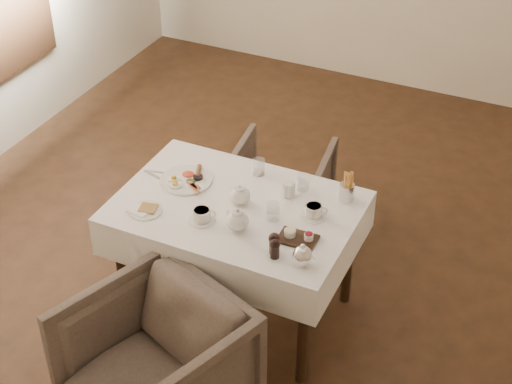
{
  "coord_description": "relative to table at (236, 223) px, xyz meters",
  "views": [
    {
      "loc": [
        1.64,
        -3.61,
        3.23
      ],
      "look_at": [
        0.2,
        -0.55,
        0.82
      ],
      "focal_mm": 55.0,
      "sensor_mm": 36.0,
      "label": 1
    }
  ],
  "objects": [
    {
      "name": "cutlery_fork",
      "position": [
        -0.53,
        0.09,
        0.12
      ],
      "size": [
        0.17,
        0.06,
        0.0
      ],
      "primitive_type": "cube",
      "rotation": [
        0.0,
        0.0,
        1.84
      ],
      "color": "silver",
      "rests_on": "table"
    },
    {
      "name": "creamer",
      "position": [
        0.22,
        0.2,
        0.16
      ],
      "size": [
        0.09,
        0.09,
        0.08
      ],
      "primitive_type": "cylinder",
      "rotation": [
        0.0,
        0.0,
        -0.31
      ],
      "color": "white",
      "rests_on": "table"
    },
    {
      "name": "side_plate",
      "position": [
        -0.41,
        -0.25,
        0.12
      ],
      "size": [
        0.18,
        0.18,
        0.02
      ],
      "rotation": [
        0.0,
        0.0,
        0.02
      ],
      "color": "white",
      "rests_on": "table"
    },
    {
      "name": "pepper_mill_left",
      "position": [
        0.36,
        -0.3,
        0.17
      ],
      "size": [
        0.06,
        0.06,
        0.11
      ],
      "primitive_type": null,
      "rotation": [
        0.0,
        0.0,
        -0.13
      ],
      "color": "black",
      "rests_on": "table"
    },
    {
      "name": "table",
      "position": [
        0.0,
        0.0,
        0.0
      ],
      "size": [
        1.28,
        0.88,
        0.75
      ],
      "color": "black",
      "rests_on": "ground"
    },
    {
      "name": "teacup_far",
      "position": [
        0.41,
        0.09,
        0.15
      ],
      "size": [
        0.14,
        0.14,
        0.07
      ],
      "rotation": [
        0.0,
        0.0,
        0.28
      ],
      "color": "white",
      "rests_on": "table"
    },
    {
      "name": "teacup_near",
      "position": [
        -0.1,
        -0.19,
        0.15
      ],
      "size": [
        0.14,
        0.14,
        0.07
      ],
      "rotation": [
        0.0,
        0.0,
        0.4
      ],
      "color": "white",
      "rests_on": "table"
    },
    {
      "name": "pepper_mill_right",
      "position": [
        0.34,
        -0.27,
        0.18
      ],
      "size": [
        0.07,
        0.07,
        0.12
      ],
      "primitive_type": null,
      "rotation": [
        0.0,
        0.0,
        -0.12
      ],
      "color": "black",
      "rests_on": "table"
    },
    {
      "name": "armchair_far",
      "position": [
        -0.11,
        0.88,
        -0.35
      ],
      "size": [
        0.68,
        0.7,
        0.57
      ],
      "primitive_type": "imported",
      "rotation": [
        0.0,
        0.0,
        3.27
      ],
      "color": "#493D35",
      "rests_on": "ground"
    },
    {
      "name": "condiment_board",
      "position": [
        0.41,
        -0.13,
        0.13
      ],
      "size": [
        0.2,
        0.13,
        0.05
      ],
      "rotation": [
        0.0,
        0.0,
        0.03
      ],
      "color": "black",
      "rests_on": "table"
    },
    {
      "name": "silver_pot",
      "position": [
        0.5,
        -0.3,
        0.18
      ],
      "size": [
        0.14,
        0.12,
        0.13
      ],
      "primitive_type": null,
      "rotation": [
        0.0,
        0.0,
        -0.21
      ],
      "color": "white",
      "rests_on": "table"
    },
    {
      "name": "teapot_front",
      "position": [
        0.1,
        -0.18,
        0.18
      ],
      "size": [
        0.2,
        0.18,
        0.13
      ],
      "primitive_type": null,
      "rotation": [
        0.0,
        0.0,
        -0.43
      ],
      "color": "white",
      "rests_on": "table"
    },
    {
      "name": "glass_left",
      "position": [
        -0.02,
        0.32,
        0.16
      ],
      "size": [
        0.08,
        0.08,
        0.1
      ],
      "primitive_type": "cylinder",
      "rotation": [
        0.0,
        0.0,
        0.17
      ],
      "color": "silver",
      "rests_on": "table"
    },
    {
      "name": "fries_cup",
      "position": [
        0.51,
        0.3,
        0.19
      ],
      "size": [
        0.08,
        0.08,
        0.17
      ],
      "rotation": [
        0.0,
        0.0,
        -0.01
      ],
      "color": "silver",
      "rests_on": "table"
    },
    {
      "name": "breakfast_plate",
      "position": [
        -0.35,
        0.09,
        0.13
      ],
      "size": [
        0.29,
        0.29,
        0.04
      ],
      "rotation": [
        0.0,
        0.0,
        -0.06
      ],
      "color": "white",
      "rests_on": "table"
    },
    {
      "name": "cutlery_knife",
      "position": [
        -0.52,
        0.04,
        0.12
      ],
      "size": [
        0.2,
        0.07,
        0.0
      ],
      "primitive_type": "cube",
      "rotation": [
        0.0,
        0.0,
        1.31
      ],
      "color": "silver",
      "rests_on": "table"
    },
    {
      "name": "glass_mid",
      "position": [
        0.23,
        -0.02,
        0.17
      ],
      "size": [
        0.08,
        0.08,
        0.1
      ],
      "primitive_type": "cylinder",
      "rotation": [
        0.0,
        0.0,
        -0.22
      ],
      "color": "silver",
      "rests_on": "table"
    },
    {
      "name": "glass_right",
      "position": [
        0.27,
        0.29,
        0.16
      ],
      "size": [
        0.08,
        0.08,
        0.09
      ],
      "primitive_type": "cylinder",
      "rotation": [
        0.0,
        0.0,
        0.33
      ],
      "color": "silver",
      "rests_on": "table"
    },
    {
      "name": "armchair_near",
      "position": [
        -0.02,
        -0.85,
        -0.29
      ],
      "size": [
        0.98,
        0.99,
        0.71
      ],
      "primitive_type": "imported",
      "rotation": [
        0.0,
        0.0,
        -0.36
      ],
      "color": "#493D35",
      "rests_on": "ground"
    },
    {
      "name": "teapot_centre",
      "position": [
        0.01,
        0.02,
        0.18
      ],
      "size": [
        0.18,
        0.16,
        0.12
      ],
      "primitive_type": null,
      "rotation": [
        0.0,
        0.0,
        -0.38
      ],
      "color": "white",
      "rests_on": "table"
    }
  ]
}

